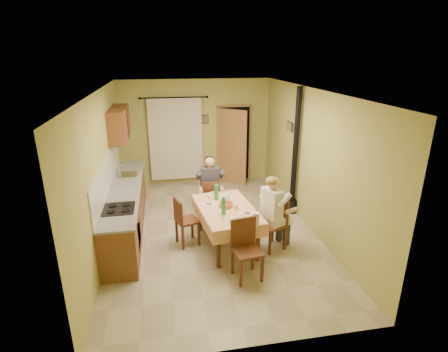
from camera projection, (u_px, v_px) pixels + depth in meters
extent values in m
cube|color=tan|center=(213.00, 232.00, 7.10)|extent=(4.00, 6.00, 0.01)
cube|color=tan|center=(196.00, 132.00, 9.41)|extent=(4.00, 0.04, 2.80)
cube|color=tan|center=(251.00, 249.00, 3.85)|extent=(4.00, 0.04, 2.80)
cube|color=tan|center=(102.00, 172.00, 6.30)|extent=(0.04, 6.00, 2.80)
cube|color=tan|center=(311.00, 161.00, 6.97)|extent=(0.04, 6.00, 2.80)
cube|color=white|center=(211.00, 91.00, 6.16)|extent=(4.00, 6.00, 0.04)
cube|color=brown|center=(126.00, 210.00, 7.04)|extent=(0.60, 3.60, 0.88)
cube|color=gray|center=(124.00, 189.00, 6.89)|extent=(0.64, 3.64, 0.04)
cube|color=white|center=(107.00, 174.00, 6.73)|extent=(0.02, 3.60, 0.66)
cube|color=silver|center=(127.00, 175.00, 7.62)|extent=(0.42, 0.42, 0.03)
cube|color=black|center=(119.00, 209.00, 5.95)|extent=(0.52, 0.56, 0.02)
cube|color=black|center=(139.00, 232.00, 6.16)|extent=(0.01, 0.55, 0.55)
cube|color=brown|center=(119.00, 124.00, 7.72)|extent=(0.35, 1.40, 0.70)
cylinder|color=black|center=(174.00, 98.00, 8.89)|extent=(1.70, 0.04, 0.04)
cube|color=silver|center=(176.00, 140.00, 9.28)|extent=(1.40, 0.06, 2.20)
cube|color=black|center=(234.00, 144.00, 9.70)|extent=(0.84, 0.03, 2.06)
cube|color=#A47444|center=(218.00, 145.00, 9.61)|extent=(0.06, 0.06, 2.12)
cube|color=#A47444|center=(250.00, 144.00, 9.76)|extent=(0.06, 0.06, 2.12)
cube|color=#A47444|center=(234.00, 106.00, 9.33)|extent=(0.96, 0.06, 0.06)
cube|color=#A47444|center=(233.00, 147.00, 9.42)|extent=(0.66, 0.55, 2.04)
cube|color=#E8A77A|center=(227.00, 209.00, 6.38)|extent=(1.15, 1.71, 0.04)
cube|color=#E8A77A|center=(241.00, 235.00, 5.70)|extent=(0.96, 0.13, 0.22)
cube|color=#E8A77A|center=(215.00, 198.00, 7.15)|extent=(0.96, 0.13, 0.22)
cube|color=#E8A77A|center=(201.00, 218.00, 6.29)|extent=(0.21, 1.60, 0.22)
cube|color=#E8A77A|center=(251.00, 211.00, 6.55)|extent=(0.21, 1.60, 0.22)
cylinder|color=white|center=(215.00, 194.00, 6.97)|extent=(0.25, 0.25, 0.02)
ellipsoid|color=#CC7233|center=(215.00, 193.00, 6.96)|extent=(0.12, 0.12, 0.05)
cylinder|color=white|center=(237.00, 223.00, 5.80)|extent=(0.25, 0.25, 0.02)
ellipsoid|color=#CC7233|center=(237.00, 222.00, 5.79)|extent=(0.12, 0.12, 0.05)
cylinder|color=white|center=(247.00, 214.00, 6.13)|extent=(0.25, 0.25, 0.02)
ellipsoid|color=#CC7233|center=(247.00, 212.00, 6.12)|extent=(0.12, 0.12, 0.05)
cylinder|color=white|center=(209.00, 204.00, 6.51)|extent=(0.25, 0.25, 0.02)
ellipsoid|color=#CC7233|center=(209.00, 203.00, 6.50)|extent=(0.12, 0.12, 0.05)
cylinder|color=#CE5A38|center=(226.00, 205.00, 6.41)|extent=(0.26, 0.26, 0.08)
cylinder|color=white|center=(236.00, 220.00, 5.88)|extent=(0.28, 0.28, 0.02)
cube|color=tan|center=(240.00, 218.00, 5.90)|extent=(0.07, 0.07, 0.03)
cube|color=tan|center=(237.00, 219.00, 5.88)|extent=(0.07, 0.06, 0.03)
cube|color=tan|center=(234.00, 221.00, 5.82)|extent=(0.06, 0.04, 0.03)
cube|color=tan|center=(237.00, 218.00, 5.91)|extent=(0.07, 0.07, 0.03)
cylinder|color=silver|center=(237.00, 207.00, 6.28)|extent=(0.07, 0.07, 0.10)
cylinder|color=silver|center=(228.00, 197.00, 6.74)|extent=(0.07, 0.07, 0.10)
cylinder|color=white|center=(256.00, 219.00, 5.69)|extent=(0.11, 0.11, 0.22)
cylinder|color=silver|center=(256.00, 217.00, 5.68)|extent=(0.02, 0.02, 0.30)
cube|color=#552B17|center=(210.00, 199.00, 7.48)|extent=(0.38, 0.38, 0.04)
cube|color=#552B17|center=(211.00, 192.00, 7.25)|extent=(0.37, 0.05, 0.43)
cube|color=#552B17|center=(247.00, 252.00, 5.50)|extent=(0.48, 0.48, 0.04)
cube|color=#552B17|center=(243.00, 231.00, 5.58)|extent=(0.42, 0.11, 0.48)
cube|color=#552B17|center=(272.00, 225.00, 6.35)|extent=(0.54, 0.54, 0.04)
cube|color=#552B17|center=(280.00, 210.00, 6.36)|extent=(0.19, 0.40, 0.47)
cube|color=#552B17|center=(187.00, 221.00, 6.51)|extent=(0.48, 0.48, 0.04)
cube|color=#552B17|center=(178.00, 211.00, 6.35)|extent=(0.15, 0.37, 0.44)
cube|color=#38333D|center=(211.00, 197.00, 7.36)|extent=(0.37, 0.41, 0.16)
cube|color=#38333D|center=(210.00, 179.00, 7.36)|extent=(0.41, 0.23, 0.54)
sphere|color=tan|center=(210.00, 162.00, 7.22)|extent=(0.21, 0.21, 0.21)
ellipsoid|color=black|center=(209.00, 160.00, 7.25)|extent=(0.21, 0.21, 0.16)
cube|color=silver|center=(276.00, 219.00, 6.38)|extent=(0.51, 0.48, 0.16)
cube|color=silver|center=(272.00, 203.00, 6.19)|extent=(0.36, 0.45, 0.54)
sphere|color=tan|center=(273.00, 183.00, 6.07)|extent=(0.21, 0.21, 0.21)
ellipsoid|color=olive|center=(272.00, 181.00, 6.03)|extent=(0.21, 0.21, 0.16)
cylinder|color=black|center=(295.00, 153.00, 7.51)|extent=(0.12, 0.12, 2.80)
cylinder|color=black|center=(292.00, 206.00, 7.92)|extent=(0.24, 0.24, 0.30)
cube|color=black|center=(205.00, 119.00, 9.31)|extent=(0.19, 0.03, 0.23)
cube|color=brown|center=(290.00, 127.00, 7.92)|extent=(0.03, 0.31, 0.21)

